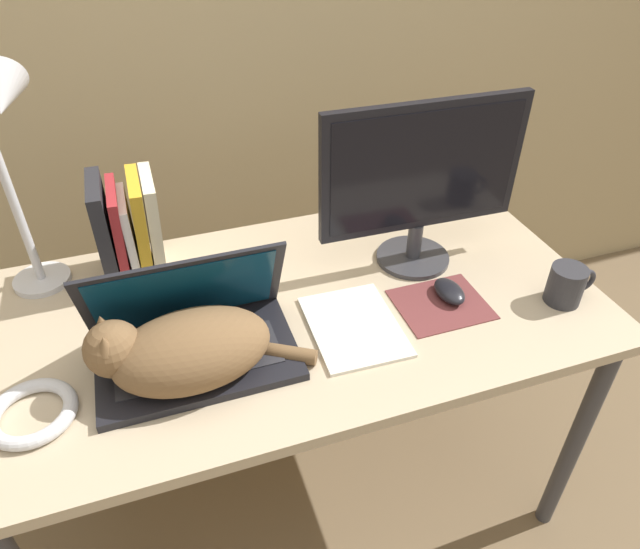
{
  "coord_description": "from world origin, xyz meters",
  "views": [
    {
      "loc": [
        -0.28,
        -0.59,
        1.57
      ],
      "look_at": [
        0.04,
        0.33,
        0.83
      ],
      "focal_mm": 32.0,
      "sensor_mm": 36.0,
      "label": 1
    }
  ],
  "objects_px": {
    "computer_mouse": "(449,291)",
    "notepad": "(354,326)",
    "cat": "(183,350)",
    "desk_lamp": "(9,143)",
    "cable_coil": "(32,413)",
    "laptop": "(194,337)",
    "external_monitor": "(422,179)",
    "book_row": "(129,230)",
    "mug": "(567,285)"
  },
  "relations": [
    {
      "from": "computer_mouse",
      "to": "notepad",
      "type": "xyz_separation_m",
      "value": [
        -0.24,
        -0.02,
        -0.01
      ]
    },
    {
      "from": "cat",
      "to": "desk_lamp",
      "type": "xyz_separation_m",
      "value": [
        -0.25,
        0.39,
        0.29
      ]
    },
    {
      "from": "cat",
      "to": "cable_coil",
      "type": "xyz_separation_m",
      "value": [
        -0.28,
        -0.01,
        -0.06
      ]
    },
    {
      "from": "desk_lamp",
      "to": "cable_coil",
      "type": "distance_m",
      "value": 0.53
    },
    {
      "from": "cable_coil",
      "to": "laptop",
      "type": "bearing_deg",
      "value": 12.25
    },
    {
      "from": "laptop",
      "to": "cat",
      "type": "height_order",
      "value": "laptop"
    },
    {
      "from": "external_monitor",
      "to": "book_row",
      "type": "height_order",
      "value": "external_monitor"
    },
    {
      "from": "cat",
      "to": "cable_coil",
      "type": "bearing_deg",
      "value": -178.33
    },
    {
      "from": "cat",
      "to": "desk_lamp",
      "type": "relative_size",
      "value": 0.81
    },
    {
      "from": "external_monitor",
      "to": "computer_mouse",
      "type": "xyz_separation_m",
      "value": [
        0.01,
        -0.16,
        -0.21
      ]
    },
    {
      "from": "laptop",
      "to": "computer_mouse",
      "type": "distance_m",
      "value": 0.58
    },
    {
      "from": "laptop",
      "to": "book_row",
      "type": "bearing_deg",
      "value": 105.26
    },
    {
      "from": "cat",
      "to": "laptop",
      "type": "bearing_deg",
      "value": 65.79
    },
    {
      "from": "laptop",
      "to": "mug",
      "type": "height_order",
      "value": "laptop"
    },
    {
      "from": "book_row",
      "to": "desk_lamp",
      "type": "bearing_deg",
      "value": 178.99
    },
    {
      "from": "mug",
      "to": "book_row",
      "type": "bearing_deg",
      "value": 154.94
    },
    {
      "from": "laptop",
      "to": "cable_coil",
      "type": "xyz_separation_m",
      "value": [
        -0.31,
        -0.07,
        -0.03
      ]
    },
    {
      "from": "cat",
      "to": "book_row",
      "type": "height_order",
      "value": "book_row"
    },
    {
      "from": "cat",
      "to": "desk_lamp",
      "type": "bearing_deg",
      "value": 122.31
    },
    {
      "from": "cat",
      "to": "notepad",
      "type": "height_order",
      "value": "cat"
    },
    {
      "from": "external_monitor",
      "to": "mug",
      "type": "distance_m",
      "value": 0.4
    },
    {
      "from": "notepad",
      "to": "book_row",
      "type": "bearing_deg",
      "value": 139.84
    },
    {
      "from": "computer_mouse",
      "to": "mug",
      "type": "relative_size",
      "value": 0.8
    },
    {
      "from": "laptop",
      "to": "mug",
      "type": "distance_m",
      "value": 0.83
    },
    {
      "from": "cat",
      "to": "mug",
      "type": "relative_size",
      "value": 3.6
    },
    {
      "from": "laptop",
      "to": "cat",
      "type": "xyz_separation_m",
      "value": [
        -0.03,
        -0.06,
        0.03
      ]
    },
    {
      "from": "desk_lamp",
      "to": "mug",
      "type": "height_order",
      "value": "desk_lamp"
    },
    {
      "from": "cat",
      "to": "external_monitor",
      "type": "relative_size",
      "value": 0.88
    },
    {
      "from": "external_monitor",
      "to": "mug",
      "type": "bearing_deg",
      "value": -45.38
    },
    {
      "from": "book_row",
      "to": "cable_coil",
      "type": "relative_size",
      "value": 1.56
    },
    {
      "from": "external_monitor",
      "to": "mug",
      "type": "relative_size",
      "value": 4.09
    },
    {
      "from": "cat",
      "to": "notepad",
      "type": "relative_size",
      "value": 1.71
    },
    {
      "from": "computer_mouse",
      "to": "book_row",
      "type": "bearing_deg",
      "value": 153.52
    },
    {
      "from": "computer_mouse",
      "to": "laptop",
      "type": "bearing_deg",
      "value": 179.54
    },
    {
      "from": "external_monitor",
      "to": "cable_coil",
      "type": "xyz_separation_m",
      "value": [
        -0.88,
        -0.23,
        -0.21
      ]
    },
    {
      "from": "cable_coil",
      "to": "book_row",
      "type": "bearing_deg",
      "value": 61.08
    },
    {
      "from": "external_monitor",
      "to": "desk_lamp",
      "type": "height_order",
      "value": "desk_lamp"
    },
    {
      "from": "book_row",
      "to": "desk_lamp",
      "type": "xyz_separation_m",
      "value": [
        -0.18,
        0.0,
        0.24
      ]
    },
    {
      "from": "book_row",
      "to": "notepad",
      "type": "height_order",
      "value": "book_row"
    },
    {
      "from": "cable_coil",
      "to": "notepad",
      "type": "distance_m",
      "value": 0.64
    },
    {
      "from": "cat",
      "to": "notepad",
      "type": "xyz_separation_m",
      "value": [
        0.36,
        0.03,
        -0.07
      ]
    },
    {
      "from": "cable_coil",
      "to": "notepad",
      "type": "height_order",
      "value": "cable_coil"
    },
    {
      "from": "laptop",
      "to": "notepad",
      "type": "bearing_deg",
      "value": -5.05
    },
    {
      "from": "desk_lamp",
      "to": "external_monitor",
      "type": "bearing_deg",
      "value": -11.59
    },
    {
      "from": "laptop",
      "to": "book_row",
      "type": "distance_m",
      "value": 0.35
    },
    {
      "from": "mug",
      "to": "external_monitor",
      "type": "bearing_deg",
      "value": 134.62
    },
    {
      "from": "book_row",
      "to": "notepad",
      "type": "xyz_separation_m",
      "value": [
        0.42,
        -0.36,
        -0.12
      ]
    },
    {
      "from": "computer_mouse",
      "to": "mug",
      "type": "height_order",
      "value": "mug"
    },
    {
      "from": "desk_lamp",
      "to": "notepad",
      "type": "bearing_deg",
      "value": -30.72
    },
    {
      "from": "laptop",
      "to": "external_monitor",
      "type": "height_order",
      "value": "external_monitor"
    }
  ]
}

